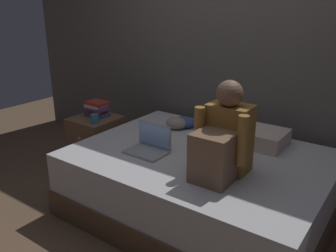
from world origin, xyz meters
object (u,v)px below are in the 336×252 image
(pillow, at_px, (252,135))
(laptop, at_px, (149,145))
(mug, at_px, (95,119))
(book_stack, at_px, (97,109))
(clothes_pile, at_px, (181,122))
(person_sitting, at_px, (223,140))
(bed, at_px, (199,184))
(nightstand, at_px, (97,143))

(pillow, bearing_deg, laptop, -131.55)
(laptop, bearing_deg, mug, 167.15)
(laptop, xyz_separation_m, pillow, (0.59, 0.66, 0.01))
(book_stack, xyz_separation_m, clothes_pile, (0.86, 0.27, -0.05))
(person_sitting, bearing_deg, mug, 172.32)
(laptop, relative_size, pillow, 0.57)
(bed, xyz_separation_m, pillow, (0.24, 0.45, 0.34))
(pillow, height_order, mug, pillow)
(laptop, distance_m, mug, 0.84)
(pillow, distance_m, book_stack, 1.59)
(pillow, xyz_separation_m, book_stack, (-1.56, -0.30, 0.04))
(nightstand, relative_size, mug, 6.28)
(clothes_pile, bearing_deg, bed, -42.33)
(person_sitting, distance_m, pillow, 0.70)
(laptop, bearing_deg, pillow, 48.45)
(person_sitting, xyz_separation_m, pillow, (-0.06, 0.67, -0.19))
(nightstand, height_order, laptop, laptop)
(nightstand, bearing_deg, pillow, 12.97)
(person_sitting, distance_m, clothes_pile, 1.01)
(clothes_pile, bearing_deg, nightstand, -159.03)
(laptop, height_order, pillow, laptop)
(bed, relative_size, person_sitting, 3.05)
(person_sitting, bearing_deg, bed, 143.56)
(nightstand, distance_m, laptop, 1.05)
(nightstand, distance_m, mug, 0.37)
(laptop, bearing_deg, nightstand, 162.11)
(bed, relative_size, laptop, 6.25)
(person_sitting, height_order, laptop, person_sitting)
(pillow, relative_size, book_stack, 2.44)
(nightstand, bearing_deg, laptop, -17.89)
(laptop, bearing_deg, book_stack, 159.82)
(pillow, height_order, clothes_pile, pillow)
(bed, height_order, book_stack, book_stack)
(bed, distance_m, clothes_pile, 0.70)
(person_sitting, xyz_separation_m, mug, (-1.47, 0.20, -0.18))
(mug, bearing_deg, clothes_pile, 31.88)
(person_sitting, relative_size, laptop, 2.05)
(book_stack, bearing_deg, person_sitting, -12.79)
(laptop, relative_size, mug, 3.56)
(bed, height_order, person_sitting, person_sitting)
(pillow, bearing_deg, person_sitting, -84.73)
(pillow, distance_m, mug, 1.49)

